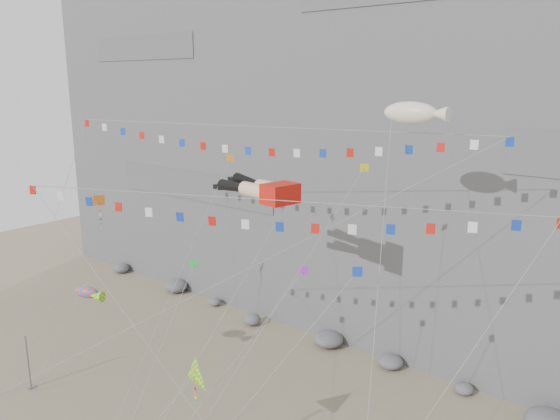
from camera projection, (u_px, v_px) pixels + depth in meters
name	position (u px, v px, depth m)	size (l,w,h in m)	color
cliff	(419.00, 55.00, 53.30)	(80.00, 28.00, 50.00)	slate
talus_boulders	(328.00, 339.00, 47.52)	(60.00, 3.00, 1.20)	slate
anchor_pole_left	(28.00, 362.00, 40.61)	(0.12, 0.12, 4.26)	gray
legs_kite	(260.00, 189.00, 35.32)	(7.26, 16.28, 21.16)	red
flag_banner_upper	(259.00, 127.00, 36.41)	(30.34, 16.31, 27.57)	red
flag_banner_lower	(262.00, 200.00, 29.59)	(27.40, 11.67, 18.82)	red
harlequin_kite	(99.00, 201.00, 40.45)	(4.27, 7.42, 15.67)	red
fish_windsock	(86.00, 292.00, 39.74)	(4.42, 4.65, 8.72)	#FA410C
delta_kite	(194.00, 376.00, 30.34)	(3.38, 8.10, 10.26)	yellow
blimp_windsock	(410.00, 114.00, 30.82)	(6.07, 12.04, 23.93)	#F3E8C8
small_kite_a	(227.00, 165.00, 37.84)	(1.67, 13.94, 21.83)	orange
small_kite_b	(301.00, 274.00, 32.52)	(4.83, 11.21, 16.16)	purple
small_kite_c	(193.00, 266.00, 35.95)	(3.26, 10.57, 14.84)	green
small_kite_d	(360.00, 175.00, 32.64)	(4.26, 16.63, 23.89)	yellow
small_kite_e	(353.00, 276.00, 27.60)	(7.79, 8.78, 16.98)	#1336AD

